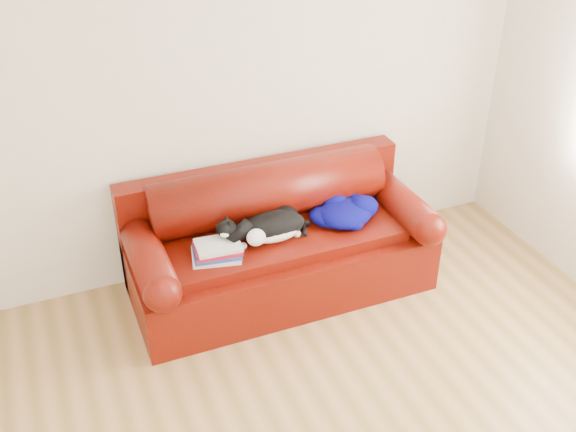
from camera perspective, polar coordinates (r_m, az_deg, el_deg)
name	(u,v)px	position (r m, az deg, el deg)	size (l,w,h in m)	color
room_shell	(393,177)	(2.92, 8.85, 3.29)	(4.52, 4.02, 2.61)	beige
sofa_base	(280,261)	(4.82, -0.65, -3.84)	(2.10, 0.90, 0.50)	#3A0402
sofa_back	(268,209)	(4.85, -1.74, 0.63)	(2.10, 1.01, 0.88)	#3A0402
book_stack	(217,250)	(4.41, -6.03, -2.92)	(0.36, 0.30, 0.10)	beige
cat	(272,227)	(4.54, -1.33, -0.97)	(0.66, 0.41, 0.24)	black
blanket	(345,211)	(4.78, 4.84, 0.40)	(0.59, 0.50, 0.15)	#030241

